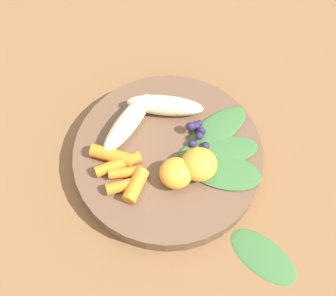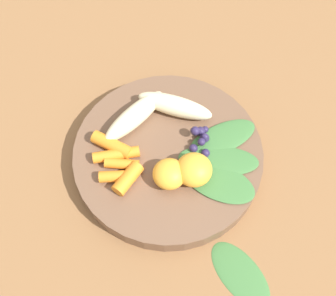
{
  "view_description": "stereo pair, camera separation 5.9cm",
  "coord_description": "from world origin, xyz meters",
  "px_view_note": "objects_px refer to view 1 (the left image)",
  "views": [
    {
      "loc": [
        0.2,
        0.2,
        0.56
      ],
      "look_at": [
        0.0,
        0.0,
        0.04
      ],
      "focal_mm": 45.81,
      "sensor_mm": 36.0,
      "label": 1
    },
    {
      "loc": [
        0.15,
        0.24,
        0.56
      ],
      "look_at": [
        0.0,
        0.0,
        0.04
      ],
      "focal_mm": 45.81,
      "sensor_mm": 36.0,
      "label": 2
    }
  ],
  "objects_px": {
    "bowl": "(168,156)",
    "banana_peeled_left": "(128,122)",
    "kale_leaf_stray": "(263,256)",
    "banana_peeled_right": "(165,105)",
    "orange_segment_near": "(199,164)"
  },
  "relations": [
    {
      "from": "banana_peeled_right",
      "to": "orange_segment_near",
      "type": "height_order",
      "value": "orange_segment_near"
    },
    {
      "from": "banana_peeled_right",
      "to": "kale_leaf_stray",
      "type": "distance_m",
      "value": 0.25
    },
    {
      "from": "bowl",
      "to": "banana_peeled_left",
      "type": "height_order",
      "value": "banana_peeled_left"
    },
    {
      "from": "banana_peeled_left",
      "to": "orange_segment_near",
      "type": "xyz_separation_m",
      "value": [
        -0.02,
        0.12,
        0.0
      ]
    },
    {
      "from": "kale_leaf_stray",
      "to": "banana_peeled_left",
      "type": "bearing_deg",
      "value": 176.55
    },
    {
      "from": "banana_peeled_right",
      "to": "orange_segment_near",
      "type": "distance_m",
      "value": 0.11
    },
    {
      "from": "banana_peeled_left",
      "to": "banana_peeled_right",
      "type": "xyz_separation_m",
      "value": [
        -0.06,
        0.02,
        0.0
      ]
    },
    {
      "from": "orange_segment_near",
      "to": "kale_leaf_stray",
      "type": "distance_m",
      "value": 0.15
    },
    {
      "from": "bowl",
      "to": "banana_peeled_left",
      "type": "xyz_separation_m",
      "value": [
        0.01,
        -0.07,
        0.03
      ]
    },
    {
      "from": "banana_peeled_right",
      "to": "kale_leaf_stray",
      "type": "relative_size",
      "value": 1.13
    },
    {
      "from": "banana_peeled_left",
      "to": "orange_segment_near",
      "type": "bearing_deg",
      "value": 86.89
    },
    {
      "from": "bowl",
      "to": "banana_peeled_left",
      "type": "bearing_deg",
      "value": -77.7
    },
    {
      "from": "banana_peeled_right",
      "to": "bowl",
      "type": "bearing_deg",
      "value": 100.2
    },
    {
      "from": "kale_leaf_stray",
      "to": "banana_peeled_right",
      "type": "bearing_deg",
      "value": 162.93
    },
    {
      "from": "banana_peeled_right",
      "to": "orange_segment_near",
      "type": "xyz_separation_m",
      "value": [
        0.03,
        0.1,
        0.0
      ]
    }
  ]
}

